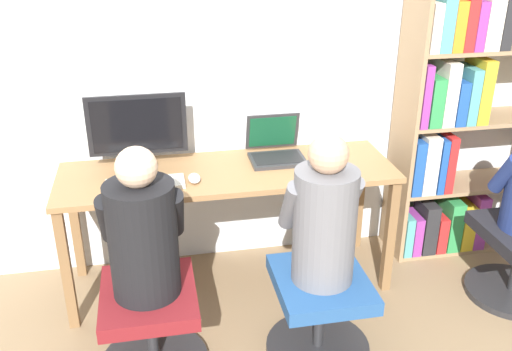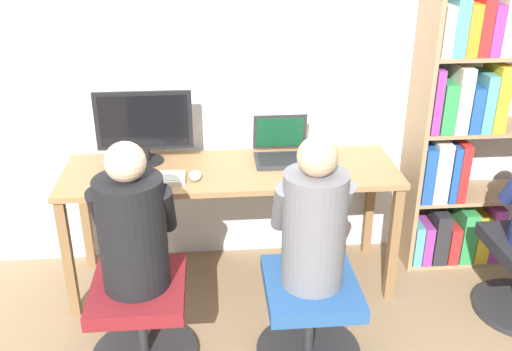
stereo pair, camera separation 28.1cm
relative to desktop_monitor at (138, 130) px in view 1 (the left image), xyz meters
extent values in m
plane|color=#846B4C|center=(0.46, -0.42, -0.92)|extent=(14.00, 14.00, 0.00)
cube|color=silver|center=(0.46, 0.21, 0.38)|extent=(10.00, 0.05, 2.60)
cube|color=olive|center=(0.46, -0.14, -0.23)|extent=(1.80, 0.56, 0.03)
cube|color=brown|center=(-0.40, -0.38, -0.58)|extent=(0.05, 0.05, 0.68)
cube|color=brown|center=(1.32, -0.38, -0.58)|extent=(0.05, 0.05, 0.68)
cube|color=brown|center=(-0.40, 0.10, -0.58)|extent=(0.05, 0.05, 0.68)
cube|color=brown|center=(1.32, 0.10, -0.58)|extent=(0.05, 0.05, 0.68)
cylinder|color=black|center=(0.00, 0.00, -0.21)|extent=(0.18, 0.18, 0.01)
cylinder|color=black|center=(0.00, 0.00, -0.17)|extent=(0.04, 0.04, 0.06)
cube|color=black|center=(0.00, 0.00, 0.03)|extent=(0.52, 0.02, 0.33)
cube|color=black|center=(0.00, -0.01, 0.03)|extent=(0.47, 0.01, 0.28)
cube|color=#2D2D30|center=(0.75, -0.07, -0.20)|extent=(0.30, 0.22, 0.02)
cube|color=black|center=(0.75, -0.07, -0.19)|extent=(0.27, 0.18, 0.00)
cube|color=#2D2D30|center=(0.75, 0.07, -0.08)|extent=(0.30, 0.07, 0.22)
cube|color=#144C2D|center=(0.75, 0.07, -0.09)|extent=(0.27, 0.05, 0.19)
cube|color=silver|center=(0.02, -0.25, -0.20)|extent=(0.40, 0.15, 0.02)
cube|color=#BAB8AD|center=(0.02, -0.25, -0.19)|extent=(0.36, 0.12, 0.00)
ellipsoid|color=silver|center=(0.27, -0.24, -0.20)|extent=(0.06, 0.11, 0.03)
cylinder|color=#262628|center=(0.00, -0.75, -0.73)|extent=(0.05, 0.05, 0.32)
cube|color=maroon|center=(0.00, -0.75, -0.53)|extent=(0.43, 0.48, 0.07)
cylinder|color=#262628|center=(0.79, -0.80, -0.91)|extent=(0.51, 0.51, 0.04)
cylinder|color=#262628|center=(0.79, -0.80, -0.73)|extent=(0.05, 0.05, 0.32)
cube|color=#234C84|center=(0.79, -0.80, -0.53)|extent=(0.43, 0.48, 0.07)
cylinder|color=black|center=(0.00, -0.75, -0.23)|extent=(0.30, 0.30, 0.52)
sphere|color=beige|center=(0.00, -0.75, 0.11)|extent=(0.17, 0.17, 0.17)
cylinder|color=black|center=(-0.14, -0.68, -0.16)|extent=(0.08, 0.22, 0.29)
cylinder|color=black|center=(0.14, -0.68, -0.16)|extent=(0.08, 0.22, 0.29)
cylinder|color=slate|center=(0.79, -0.80, -0.22)|extent=(0.28, 0.28, 0.54)
sphere|color=tan|center=(0.79, -0.80, 0.12)|extent=(0.17, 0.17, 0.17)
cylinder|color=slate|center=(0.66, -0.72, -0.15)|extent=(0.08, 0.22, 0.29)
cylinder|color=slate|center=(0.93, -0.72, -0.15)|extent=(0.08, 0.22, 0.29)
cube|color=#997A56|center=(1.52, 0.01, -0.07)|extent=(0.02, 0.32, 1.71)
cube|color=#997A56|center=(1.96, 0.01, -0.91)|extent=(0.84, 0.31, 0.02)
cube|color=#997A56|center=(1.96, 0.01, -0.49)|extent=(0.84, 0.31, 0.02)
cube|color=#997A56|center=(1.96, 0.01, -0.07)|extent=(0.84, 0.31, 0.02)
cube|color=#997A56|center=(1.96, 0.01, 0.35)|extent=(0.84, 0.31, 0.02)
cube|color=teal|center=(1.57, -0.02, -0.77)|extent=(0.05, 0.26, 0.26)
cube|color=#8C338C|center=(1.63, -0.05, -0.77)|extent=(0.06, 0.19, 0.25)
cube|color=#262628|center=(1.71, -0.05, -0.74)|extent=(0.09, 0.20, 0.33)
cube|color=red|center=(1.79, -0.05, -0.78)|extent=(0.06, 0.19, 0.24)
cube|color=#2D8C47|center=(1.88, -0.01, -0.74)|extent=(0.09, 0.27, 0.33)
cube|color=gold|center=(1.97, -0.03, -0.75)|extent=(0.08, 0.24, 0.30)
cube|color=#8C338C|center=(2.05, -0.04, -0.72)|extent=(0.08, 0.22, 0.36)
cube|color=#1E4C9E|center=(1.58, -0.05, -0.31)|extent=(0.06, 0.20, 0.33)
cube|color=silver|center=(1.65, -0.01, -0.30)|extent=(0.09, 0.27, 0.36)
cube|color=#1E4C9E|center=(1.73, -0.02, -0.31)|extent=(0.04, 0.25, 0.34)
cube|color=red|center=(1.78, -0.04, -0.30)|extent=(0.05, 0.22, 0.35)
cube|color=#8C338C|center=(1.57, -0.02, 0.12)|extent=(0.05, 0.26, 0.36)
cube|color=#2D8C47|center=(1.64, -0.05, 0.08)|extent=(0.07, 0.19, 0.28)
cube|color=silver|center=(1.71, -0.02, 0.12)|extent=(0.07, 0.26, 0.36)
cube|color=#1E4C9E|center=(1.79, -0.06, 0.07)|extent=(0.06, 0.18, 0.25)
cube|color=teal|center=(1.85, -0.03, 0.10)|extent=(0.06, 0.23, 0.32)
cube|color=gold|center=(1.92, -0.03, 0.13)|extent=(0.07, 0.23, 0.37)
cube|color=silver|center=(1.57, -0.03, 0.49)|extent=(0.05, 0.24, 0.26)
cube|color=teal|center=(1.63, -0.02, 0.51)|extent=(0.07, 0.25, 0.29)
cube|color=orange|center=(1.70, -0.04, 0.50)|extent=(0.06, 0.21, 0.27)
cube|color=red|center=(1.77, -0.01, 0.51)|extent=(0.06, 0.27, 0.30)
cube|color=#8C338C|center=(1.83, -0.03, 0.50)|extent=(0.05, 0.24, 0.26)
cube|color=silver|center=(1.90, -0.02, 0.52)|extent=(0.09, 0.26, 0.30)
cube|color=#262628|center=(1.98, -0.01, 0.52)|extent=(0.06, 0.27, 0.31)
cylinder|color=#262628|center=(2.00, -0.57, -0.91)|extent=(0.51, 0.51, 0.04)
cylinder|color=navy|center=(1.87, -0.50, -0.19)|extent=(0.08, 0.20, 0.26)
camera|label=1|loc=(0.07, -2.91, 1.04)|focal=40.00mm
camera|label=2|loc=(0.35, -2.95, 1.04)|focal=40.00mm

